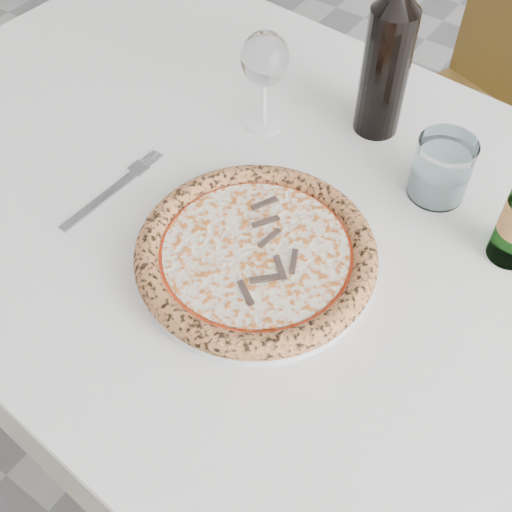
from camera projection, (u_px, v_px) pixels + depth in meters
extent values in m
cube|color=brown|center=(295.00, 233.00, 0.95)|extent=(1.53, 0.95, 0.04)
cube|color=silver|center=(296.00, 223.00, 0.94)|extent=(1.59, 1.01, 0.01)
cube|color=silver|center=(418.00, 122.00, 1.26)|extent=(1.53, 0.01, 0.22)
cube|color=silver|center=(93.00, 504.00, 0.79)|extent=(1.53, 0.01, 0.22)
cylinder|color=brown|center=(147.00, 131.00, 1.68)|extent=(0.06, 0.06, 0.71)
cube|color=brown|center=(461.00, 152.00, 1.48)|extent=(0.60, 0.60, 0.04)
cylinder|color=brown|center=(438.00, 310.00, 1.49)|extent=(0.04, 0.04, 0.43)
cylinder|color=brown|center=(439.00, 148.00, 1.84)|extent=(0.04, 0.04, 0.43)
cylinder|color=brown|center=(330.00, 206.00, 1.70)|extent=(0.04, 0.04, 0.43)
cylinder|color=white|center=(256.00, 262.00, 0.88)|extent=(0.32, 0.32, 0.01)
torus|color=white|center=(256.00, 260.00, 0.87)|extent=(0.32, 0.32, 0.01)
cylinder|color=tan|center=(256.00, 256.00, 0.87)|extent=(0.32, 0.32, 0.01)
torus|color=#B36F3E|center=(256.00, 252.00, 0.86)|extent=(0.33, 0.33, 0.03)
cylinder|color=red|center=(256.00, 252.00, 0.86)|extent=(0.27, 0.27, 0.00)
cylinder|color=beige|center=(256.00, 251.00, 0.86)|extent=(0.25, 0.25, 0.00)
cube|color=brown|center=(276.00, 259.00, 0.84)|extent=(0.04, 0.01, 0.00)
cube|color=brown|center=(293.00, 241.00, 0.86)|extent=(0.03, 0.04, 0.00)
cube|color=brown|center=(275.00, 213.00, 0.90)|extent=(0.02, 0.04, 0.00)
cube|color=brown|center=(243.00, 230.00, 0.88)|extent=(0.04, 0.02, 0.00)
cube|color=brown|center=(214.00, 243.00, 0.86)|extent=(0.04, 0.02, 0.00)
cube|color=brown|center=(211.00, 279.00, 0.82)|extent=(0.02, 0.04, 0.00)
cube|color=brown|center=(258.00, 275.00, 0.83)|extent=(0.03, 0.04, 0.00)
cube|color=gray|center=(99.00, 201.00, 0.96)|extent=(0.02, 0.15, 0.00)
cube|color=gray|center=(141.00, 166.00, 1.00)|extent=(0.03, 0.02, 0.00)
cylinder|color=gray|center=(148.00, 154.00, 1.02)|extent=(0.00, 0.04, 0.00)
cylinder|color=gray|center=(152.00, 155.00, 1.02)|extent=(0.00, 0.04, 0.00)
cylinder|color=gray|center=(155.00, 157.00, 1.02)|extent=(0.00, 0.04, 0.00)
cylinder|color=gray|center=(158.00, 158.00, 1.02)|extent=(0.00, 0.04, 0.00)
cylinder|color=white|center=(264.00, 123.00, 1.07)|extent=(0.06, 0.06, 0.00)
cylinder|color=white|center=(264.00, 101.00, 1.04)|extent=(0.01, 0.01, 0.09)
ellipsoid|color=white|center=(265.00, 59.00, 0.97)|extent=(0.08, 0.08, 0.09)
cylinder|color=white|center=(442.00, 169.00, 0.93)|extent=(0.09, 0.09, 0.10)
cylinder|color=silver|center=(438.00, 180.00, 0.95)|extent=(0.08, 0.08, 0.05)
cylinder|color=black|center=(385.00, 73.00, 0.99)|extent=(0.07, 0.07, 0.21)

